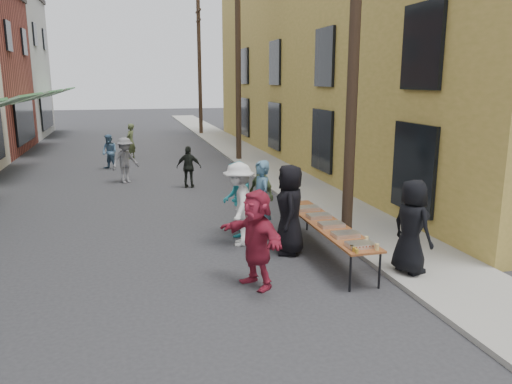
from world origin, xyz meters
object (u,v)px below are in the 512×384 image
catering_tray_sausage (360,245)px  guest_front_a (290,210)px  utility_pole_mid (238,62)px  server (412,227)px  guest_front_c (236,199)px  utility_pole_far (200,68)px  serving_table (326,224)px  utility_pole_near (354,45)px

catering_tray_sausage → guest_front_a: guest_front_a is taller
utility_pole_mid → guest_front_a: 13.44m
server → guest_front_a: bearing=29.8°
utility_pole_mid → catering_tray_sausage: utility_pole_mid is taller
guest_front_c → utility_pole_far: bearing=-167.8°
utility_pole_mid → serving_table: utility_pole_mid is taller
catering_tray_sausage → guest_front_a: bearing=108.8°
utility_pole_far → server: 26.96m
catering_tray_sausage → guest_front_c: (-1.53, 3.57, 0.13)m
utility_pole_near → serving_table: 4.12m
serving_table → server: (1.12, -1.51, 0.30)m
guest_front_a → server: bearing=57.6°
guest_front_c → server: server is taller
utility_pole_far → guest_front_c: utility_pole_far is taller
utility_pole_near → serving_table: utility_pole_near is taller
utility_pole_mid → catering_tray_sausage: 15.37m
serving_table → guest_front_c: size_ratio=2.18×
utility_pole_far → catering_tray_sausage: utility_pole_far is taller
utility_pole_far → catering_tray_sausage: size_ratio=18.00×
guest_front_a → server: size_ratio=1.08×
utility_pole_mid → utility_pole_far: bearing=90.0°
catering_tray_sausage → guest_front_a: size_ratio=0.25×
utility_pole_near → utility_pole_far: size_ratio=1.00×
server → utility_pole_far: bearing=-14.0°
utility_pole_near → guest_front_a: 4.02m
guest_front_a → guest_front_c: bearing=-137.7°
utility_pole_near → serving_table: bearing=-131.2°
serving_table → catering_tray_sausage: 1.65m
utility_pole_far → serving_table: bearing=-92.4°
utility_pole_near → utility_pole_far: (0.00, 24.00, 0.00)m
utility_pole_near → guest_front_a: bearing=-154.1°
utility_pole_mid → serving_table: 13.80m
utility_pole_near → server: bearing=-89.0°
utility_pole_far → guest_front_a: size_ratio=4.56×
utility_pole_mid → guest_front_c: size_ratio=4.91×
utility_pole_mid → guest_front_c: (-2.61, -11.31, -3.58)m
guest_front_a → utility_pole_mid: bearing=-174.1°
guest_front_a → server: (1.81, -1.88, 0.02)m
utility_pole_far → guest_front_a: utility_pole_far is taller
utility_pole_far → serving_table: (-1.07, -25.23, -3.79)m
utility_pole_near → guest_front_a: utility_pole_near is taller
utility_pole_mid → guest_front_a: utility_pole_mid is taller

